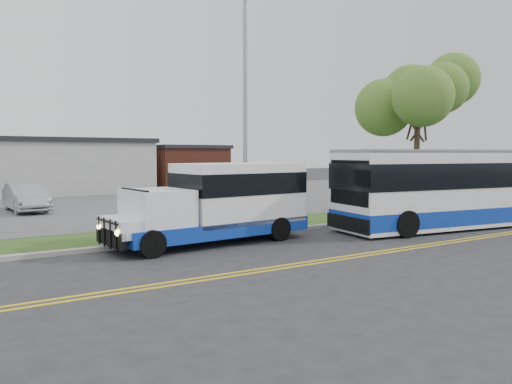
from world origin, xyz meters
TOP-DOWN VIEW (x-y plane):
  - ground at (0.00, 0.00)m, footprint 140.00×140.00m
  - lane_line_north at (0.00, -3.85)m, footprint 70.00×0.12m
  - lane_line_south at (0.00, -4.15)m, footprint 70.00×0.12m
  - curb at (0.00, 1.10)m, footprint 80.00×0.30m
  - verge at (0.00, 2.90)m, footprint 80.00×3.30m
  - parking_lot at (0.00, 17.00)m, footprint 80.00×25.00m
  - brick_wing at (10.50, 26.00)m, footprint 6.30×7.30m
  - tree_east at (14.00, 3.00)m, footprint 5.20×5.20m
  - streetlight_near at (3.00, 2.73)m, footprint 0.35×1.53m
  - shuttle_bus at (0.63, 0.49)m, footprint 7.52×2.98m
  - transit_bus at (11.23, -1.80)m, footprint 12.27×4.32m
  - parked_car_a at (-4.09, 13.56)m, footprint 1.90×4.64m

SIDE VIEW (x-z plane):
  - ground at x=0.00m, z-range 0.00..0.00m
  - lane_line_north at x=0.00m, z-range 0.00..0.01m
  - lane_line_south at x=0.00m, z-range 0.00..0.01m
  - verge at x=0.00m, z-range 0.00..0.10m
  - parking_lot at x=0.00m, z-range 0.00..0.10m
  - curb at x=0.00m, z-range 0.00..0.15m
  - parked_car_a at x=-4.09m, z-range 0.10..1.60m
  - shuttle_bus at x=0.63m, z-range 0.10..2.92m
  - transit_bus at x=11.23m, z-range 0.02..3.35m
  - brick_wing at x=10.50m, z-range 0.01..3.91m
  - streetlight_near at x=3.00m, z-range 0.48..9.98m
  - tree_east at x=14.00m, z-range 2.04..10.37m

